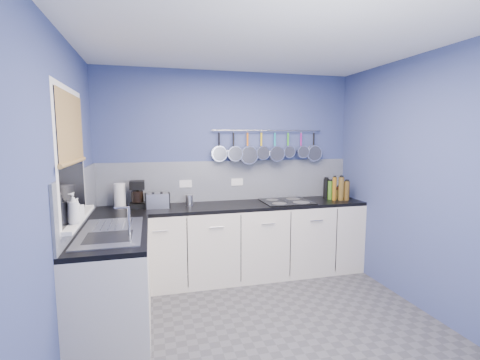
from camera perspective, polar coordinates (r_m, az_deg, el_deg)
name	(u,v)px	position (r m, az deg, el deg)	size (l,w,h in m)	color
floor	(266,330)	(3.37, 4.39, -23.44)	(3.20, 3.00, 0.02)	#47474C
ceiling	(269,35)	(3.01, 4.90, 22.70)	(3.20, 3.00, 0.02)	white
wall_back	(229,173)	(4.38, -1.87, 1.24)	(3.20, 0.02, 2.50)	#3B467B
wall_front	(384,244)	(1.62, 22.70, -9.76)	(3.20, 0.02, 2.50)	#3B467B
wall_left	(60,199)	(2.85, -27.67, -2.84)	(0.02, 3.00, 2.50)	#3B467B
wall_right	(426,184)	(3.78, 28.38, -0.59)	(0.02, 3.00, 2.50)	#3B467B
backsplash_back	(229,181)	(4.37, -1.80, -0.10)	(3.20, 0.02, 0.50)	#979AA6
backsplash_left	(80,198)	(3.44, -24.98, -2.77)	(0.02, 1.80, 0.50)	#979AA6
cabinet_run_back	(235,242)	(4.25, -0.89, -10.27)	(3.20, 0.60, 0.86)	silver
worktop_back	(235,206)	(4.13, -0.90, -4.31)	(3.20, 0.60, 0.04)	black
cabinet_run_left	(114,285)	(3.31, -20.15, -15.92)	(0.60, 1.20, 0.86)	silver
worktop_left	(111,234)	(3.17, -20.51, -8.39)	(0.60, 1.20, 0.04)	black
window_frame	(71,156)	(3.10, -26.12, 3.59)	(0.01, 1.00, 1.10)	white
window_glass	(72,156)	(3.10, -26.03, 3.59)	(0.01, 0.90, 1.00)	black
bamboo_blind	(71,128)	(3.10, -26.12, 7.76)	(0.01, 0.90, 0.55)	#A57D57
window_sill	(78,218)	(3.17, -25.16, -5.73)	(0.10, 0.98, 0.03)	white
sink_unit	(111,231)	(3.16, -20.53, -7.97)	(0.50, 0.95, 0.01)	silver
mixer_tap	(129,221)	(2.94, -17.88, -6.44)	(0.12, 0.08, 0.26)	silver
socket_left	(186,184)	(4.27, -8.98, -0.62)	(0.15, 0.01, 0.09)	white
socket_right	(237,182)	(4.38, -0.48, -0.34)	(0.15, 0.01, 0.09)	white
pot_rail	(268,130)	(4.43, 4.66, 8.16)	(0.02, 0.02, 1.45)	silver
soap_bottle_a	(73,208)	(2.88, -25.85, -4.24)	(0.09, 0.09, 0.24)	white
soap_bottle_b	(77,209)	(3.03, -25.30, -4.36)	(0.08, 0.08, 0.17)	white
paper_towel	(120,196)	(4.11, -19.24, -2.50)	(0.13, 0.13, 0.28)	white
coffee_maker	(137,194)	(4.08, -16.59, -2.30)	(0.17, 0.19, 0.31)	black
toaster	(157,201)	(4.03, -13.49, -3.32)	(0.26, 0.15, 0.17)	silver
canister	(189,200)	(4.11, -8.40, -3.31)	(0.09, 0.09, 0.12)	silver
hob	(287,202)	(4.31, 7.69, -3.55)	(0.59, 0.52, 0.01)	black
pan_0	(219,146)	(4.26, -3.46, 5.64)	(0.19, 0.06, 0.38)	silver
pan_1	(234,146)	(4.29, -1.07, 5.68)	(0.19, 0.13, 0.38)	silver
pan_2	(248,147)	(4.34, 1.27, 5.42)	(0.23, 0.11, 0.42)	silver
pan_3	(261,145)	(4.39, 3.56, 5.78)	(0.18, 0.11, 0.37)	silver
pan_4	(275,146)	(4.45, 5.79, 5.61)	(0.20, 0.12, 0.39)	silver
pan_5	(288,144)	(4.52, 7.96, 5.88)	(0.16, 0.08, 0.35)	silver
pan_6	(301,144)	(4.59, 10.06, 5.83)	(0.16, 0.11, 0.35)	silver
pan_7	(314,146)	(4.67, 12.09, 5.51)	(0.21, 0.06, 0.40)	silver
condiment_0	(338,192)	(4.78, 15.94, -1.94)	(0.05, 0.05, 0.14)	#4C190C
condiment_1	(333,193)	(4.72, 15.17, -2.08)	(0.05, 0.05, 0.13)	black
condiment_2	(326,188)	(4.67, 14.04, -1.35)	(0.07, 0.07, 0.26)	black
condiment_3	(342,193)	(4.66, 16.49, -2.12)	(0.05, 0.05, 0.15)	#265919
condiment_4	(335,194)	(4.64, 15.50, -2.28)	(0.06, 0.06, 0.12)	olive
condiment_5	(330,190)	(4.58, 14.69, -1.64)	(0.06, 0.06, 0.24)	#3F721E
condiment_6	(347,191)	(4.58, 17.22, -1.69)	(0.07, 0.07, 0.24)	brown
condiment_7	(341,189)	(4.55, 16.37, -1.39)	(0.07, 0.07, 0.29)	brown
condiment_8	(334,189)	(4.52, 15.33, -1.41)	(0.05, 0.05, 0.29)	#8C5914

